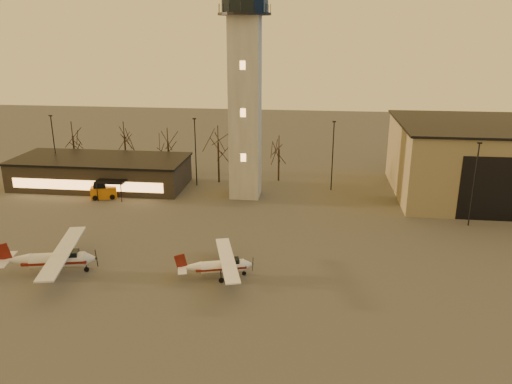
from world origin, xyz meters
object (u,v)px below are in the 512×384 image
terminal (101,172)px  service_cart (104,192)px  cessna_rear (60,262)px  cessna_front (224,268)px  control_tower (245,77)px  hangar (509,161)px

terminal → service_cart: (2.54, -5.37, -1.33)m
cessna_rear → service_cart: bearing=90.2°
cessna_front → cessna_rear: 15.74m
cessna_front → control_tower: bearing=77.0°
hangar → terminal: size_ratio=1.20×
terminal → cessna_rear: terminal is taller
hangar → cessna_rear: hangar is taller
terminal → service_cart: 6.09m
control_tower → terminal: 26.24m
control_tower → terminal: size_ratio=1.28×
cessna_front → cessna_rear: cessna_rear is taller
cessna_rear → hangar: bearing=17.5°
terminal → cessna_front: 35.27m
hangar → service_cart: 56.10m
hangar → terminal: (-57.99, -2.00, -3.00)m
cessna_front → cessna_rear: bearing=167.9°
terminal → cessna_front: (23.38, -26.37, -1.24)m
control_tower → hangar: 37.90m
terminal → cessna_front: terminal is taller
terminal → cessna_rear: (7.69, -27.51, -1.01)m
hangar → control_tower: bearing=-173.7°
cessna_front → service_cart: size_ratio=2.52×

